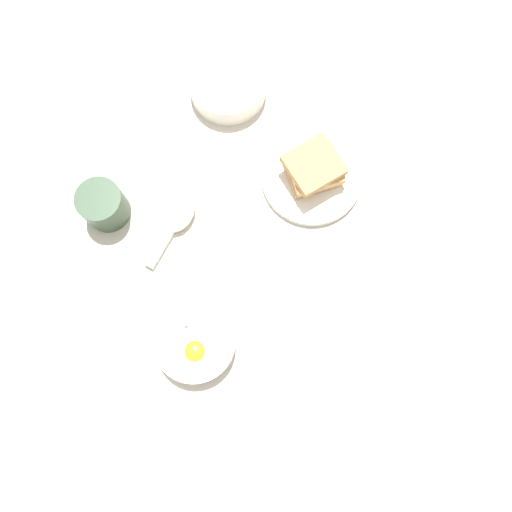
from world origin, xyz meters
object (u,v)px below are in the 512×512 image
Objects in this scene: toast_plate at (311,177)px; soup_spoon at (176,218)px; congee_bowl at (228,85)px; drinking_cup at (103,205)px; egg_bowl at (195,343)px; toast_sandwich at (313,168)px.

soup_spoon is at bearing -1.38° from toast_plate.
congee_bowl reaches higher than soup_spoon.
drinking_cup is (0.28, 0.16, 0.01)m from congee_bowl.
egg_bowl is 0.80× the size of toast_plate.
congee_bowl is at bearing -128.83° from soup_spoon.
toast_plate is 0.24m from congee_bowl.
toast_plate is 0.38m from drinking_cup.
toast_plate is at bearing 71.84° from toast_sandwich.
drinking_cup is (0.37, -0.06, -0.00)m from toast_sandwich.
toast_plate is at bearing 111.26° from congee_bowl.
toast_sandwich is (-0.00, -0.00, 0.04)m from toast_plate.
egg_bowl is 1.42× the size of toast_sandwich.
egg_bowl is 1.13× the size of soup_spoon.
congee_bowl is (0.09, -0.22, 0.02)m from toast_plate.
soup_spoon is 0.13m from drinking_cup.
toast_plate is 1.27× the size of congee_bowl.
drinking_cup is at bearing -9.92° from toast_plate.
toast_plate is 0.04m from toast_sandwich.
egg_bowl is 0.22m from soup_spoon.
drinking_cup is at bearing -27.73° from soup_spoon.
soup_spoon is 0.28m from congee_bowl.
egg_bowl is 1.01× the size of congee_bowl.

